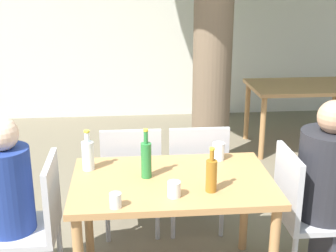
{
  "coord_description": "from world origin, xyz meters",
  "views": [
    {
      "loc": [
        -0.27,
        -2.65,
        1.98
      ],
      "look_at": [
        0.0,
        0.3,
        1.0
      ],
      "focal_mm": 50.0,
      "sensor_mm": 36.0,
      "label": 1
    }
  ],
  "objects_px": {
    "patio_chair_0": "(36,219)",
    "drinking_glass_1": "(115,200)",
    "patio_chair_3": "(196,172)",
    "amber_bottle_2": "(211,175)",
    "drinking_glass_0": "(174,189)",
    "patio_chair_1": "(302,207)",
    "green_bottle_1": "(146,159)",
    "patio_chair_2": "(131,174)",
    "dining_table_back": "(303,93)",
    "water_bottle_0": "(88,154)",
    "drinking_glass_2": "(218,151)",
    "dining_table_front": "(172,193)"
  },
  "relations": [
    {
      "from": "amber_bottle_2",
      "to": "drinking_glass_1",
      "type": "relative_size",
      "value": 3.27
    },
    {
      "from": "amber_bottle_2",
      "to": "drinking_glass_1",
      "type": "xyz_separation_m",
      "value": [
        -0.56,
        -0.15,
        -0.06
      ]
    },
    {
      "from": "dining_table_back",
      "to": "patio_chair_2",
      "type": "xyz_separation_m",
      "value": [
        -1.99,
        -1.76,
        -0.14
      ]
    },
    {
      "from": "drinking_glass_0",
      "to": "drinking_glass_1",
      "type": "height_order",
      "value": "drinking_glass_0"
    },
    {
      "from": "patio_chair_1",
      "to": "patio_chair_2",
      "type": "bearing_deg",
      "value": 60.27
    },
    {
      "from": "amber_bottle_2",
      "to": "drinking_glass_0",
      "type": "bearing_deg",
      "value": -167.72
    },
    {
      "from": "patio_chair_2",
      "to": "drinking_glass_0",
      "type": "bearing_deg",
      "value": 105.2
    },
    {
      "from": "patio_chair_0",
      "to": "green_bottle_1",
      "type": "height_order",
      "value": "green_bottle_1"
    },
    {
      "from": "drinking_glass_0",
      "to": "amber_bottle_2",
      "type": "bearing_deg",
      "value": 12.28
    },
    {
      "from": "patio_chair_2",
      "to": "patio_chair_3",
      "type": "height_order",
      "value": "same"
    },
    {
      "from": "patio_chair_1",
      "to": "patio_chair_2",
      "type": "height_order",
      "value": "same"
    },
    {
      "from": "patio_chair_1",
      "to": "patio_chair_2",
      "type": "relative_size",
      "value": 1.0
    },
    {
      "from": "patio_chair_1",
      "to": "amber_bottle_2",
      "type": "distance_m",
      "value": 0.76
    },
    {
      "from": "patio_chair_3",
      "to": "water_bottle_0",
      "type": "relative_size",
      "value": 3.36
    },
    {
      "from": "water_bottle_0",
      "to": "amber_bottle_2",
      "type": "distance_m",
      "value": 0.84
    },
    {
      "from": "patio_chair_0",
      "to": "amber_bottle_2",
      "type": "height_order",
      "value": "amber_bottle_2"
    },
    {
      "from": "drinking_glass_0",
      "to": "water_bottle_0",
      "type": "bearing_deg",
      "value": 139.68
    },
    {
      "from": "amber_bottle_2",
      "to": "drinking_glass_0",
      "type": "distance_m",
      "value": 0.24
    },
    {
      "from": "patio_chair_1",
      "to": "amber_bottle_2",
      "type": "relative_size",
      "value": 3.3
    },
    {
      "from": "drinking_glass_2",
      "to": "dining_table_back",
      "type": "bearing_deg",
      "value": 56.39
    },
    {
      "from": "dining_table_front",
      "to": "green_bottle_1",
      "type": "distance_m",
      "value": 0.28
    },
    {
      "from": "patio_chair_2",
      "to": "green_bottle_1",
      "type": "distance_m",
      "value": 0.7
    },
    {
      "from": "dining_table_back",
      "to": "patio_chair_1",
      "type": "height_order",
      "value": "patio_chair_1"
    },
    {
      "from": "patio_chair_0",
      "to": "drinking_glass_1",
      "type": "distance_m",
      "value": 0.67
    },
    {
      "from": "dining_table_front",
      "to": "drinking_glass_1",
      "type": "relative_size",
      "value": 14.95
    },
    {
      "from": "green_bottle_1",
      "to": "patio_chair_2",
      "type": "bearing_deg",
      "value": 98.78
    },
    {
      "from": "green_bottle_1",
      "to": "amber_bottle_2",
      "type": "bearing_deg",
      "value": -32.13
    },
    {
      "from": "patio_chair_3",
      "to": "drinking_glass_0",
      "type": "height_order",
      "value": "patio_chair_3"
    },
    {
      "from": "amber_bottle_2",
      "to": "drinking_glass_1",
      "type": "bearing_deg",
      "value": -165.11
    },
    {
      "from": "patio_chair_3",
      "to": "drinking_glass_1",
      "type": "xyz_separation_m",
      "value": [
        -0.6,
        -0.97,
        0.28
      ]
    },
    {
      "from": "dining_table_back",
      "to": "drinking_glass_1",
      "type": "relative_size",
      "value": 14.53
    },
    {
      "from": "dining_table_front",
      "to": "green_bottle_1",
      "type": "bearing_deg",
      "value": 164.4
    },
    {
      "from": "green_bottle_1",
      "to": "drinking_glass_1",
      "type": "height_order",
      "value": "green_bottle_1"
    },
    {
      "from": "dining_table_back",
      "to": "patio_chair_3",
      "type": "height_order",
      "value": "patio_chair_3"
    },
    {
      "from": "patio_chair_0",
      "to": "patio_chair_2",
      "type": "distance_m",
      "value": 0.88
    },
    {
      "from": "water_bottle_0",
      "to": "patio_chair_0",
      "type": "bearing_deg",
      "value": -148.38
    },
    {
      "from": "drinking_glass_0",
      "to": "patio_chair_0",
      "type": "bearing_deg",
      "value": 164.37
    },
    {
      "from": "patio_chair_3",
      "to": "patio_chair_0",
      "type": "bearing_deg",
      "value": 29.73
    },
    {
      "from": "dining_table_back",
      "to": "amber_bottle_2",
      "type": "distance_m",
      "value": 3.01
    },
    {
      "from": "green_bottle_1",
      "to": "dining_table_back",
      "type": "bearing_deg",
      "value": 50.98
    },
    {
      "from": "patio_chair_2",
      "to": "green_bottle_1",
      "type": "relative_size",
      "value": 2.83
    },
    {
      "from": "water_bottle_0",
      "to": "drinking_glass_2",
      "type": "height_order",
      "value": "water_bottle_0"
    },
    {
      "from": "patio_chair_1",
      "to": "drinking_glass_2",
      "type": "bearing_deg",
      "value": 60.42
    },
    {
      "from": "patio_chair_3",
      "to": "drinking_glass_0",
      "type": "relative_size",
      "value": 9.77
    },
    {
      "from": "patio_chair_1",
      "to": "amber_bottle_2",
      "type": "height_order",
      "value": "amber_bottle_2"
    },
    {
      "from": "patio_chair_3",
      "to": "drinking_glass_1",
      "type": "relative_size",
      "value": 10.78
    },
    {
      "from": "patio_chair_1",
      "to": "green_bottle_1",
      "type": "bearing_deg",
      "value": 87.5
    },
    {
      "from": "patio_chair_1",
      "to": "green_bottle_1",
      "type": "relative_size",
      "value": 2.83
    },
    {
      "from": "drinking_glass_0",
      "to": "drinking_glass_1",
      "type": "relative_size",
      "value": 1.1
    },
    {
      "from": "dining_table_back",
      "to": "amber_bottle_2",
      "type": "bearing_deg",
      "value": -120.72
    }
  ]
}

